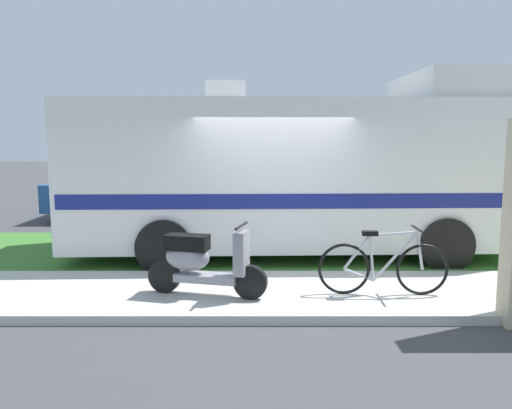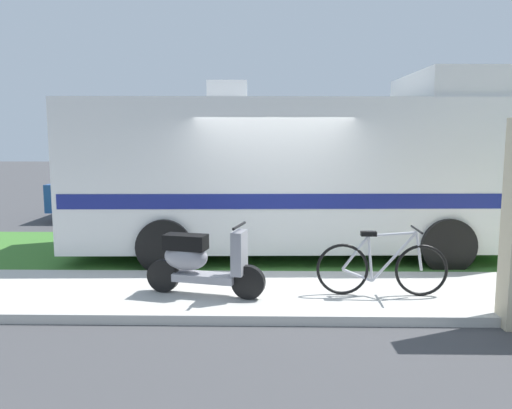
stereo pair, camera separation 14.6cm
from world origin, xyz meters
TOP-DOWN VIEW (x-y plane):
  - ground_plane at (0.00, 0.00)m, footprint 80.00×80.00m
  - sidewalk at (0.00, -1.20)m, footprint 24.00×2.00m
  - grass_strip at (0.00, 1.50)m, footprint 24.00×3.40m
  - motorhome_rv at (0.47, 1.36)m, footprint 7.90×2.92m
  - scooter at (-0.99, -1.41)m, footprint 1.60×0.64m
  - bicycle at (1.39, -1.38)m, footprint 1.71×0.52m
  - pickup_truck_near at (-2.35, 5.70)m, footprint 5.60×2.24m
  - pickup_truck_far at (-1.94, 8.94)m, footprint 5.61×2.32m

SIDE VIEW (x-z plane):
  - ground_plane at x=0.00m, z-range 0.00..0.00m
  - grass_strip at x=0.00m, z-range 0.00..0.08m
  - sidewalk at x=0.00m, z-range 0.00..0.12m
  - bicycle at x=1.39m, z-range 0.05..0.95m
  - scooter at x=-0.99m, z-range 0.09..1.06m
  - pickup_truck_near at x=-2.35m, z-range 0.07..1.79m
  - pickup_truck_far at x=-1.94m, z-range 0.07..1.85m
  - motorhome_rv at x=0.47m, z-range -0.09..3.23m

